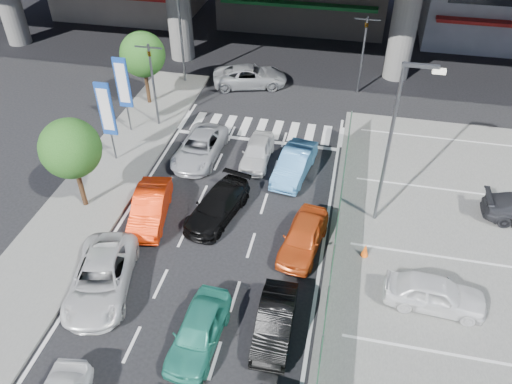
% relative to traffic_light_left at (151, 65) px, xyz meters
% --- Properties ---
extents(ground, '(120.00, 120.00, 0.00)m').
position_rel_traffic_light_left_xyz_m(ground, '(6.20, -12.00, -3.94)').
color(ground, black).
rests_on(ground, ground).
extents(parking_lot, '(12.00, 28.00, 0.06)m').
position_rel_traffic_light_left_xyz_m(parking_lot, '(17.20, -10.00, -3.91)').
color(parking_lot, '#5C5D5A').
rests_on(parking_lot, ground).
extents(sidewalk_left, '(4.00, 30.00, 0.12)m').
position_rel_traffic_light_left_xyz_m(sidewalk_left, '(-0.80, -8.00, -3.88)').
color(sidewalk_left, '#5C5D5A').
rests_on(sidewalk_left, ground).
extents(fence_run, '(0.16, 22.00, 1.80)m').
position_rel_traffic_light_left_xyz_m(fence_run, '(11.50, -11.00, -3.04)').
color(fence_run, '#1B502E').
rests_on(fence_run, ground).
extents(traffic_light_left, '(1.60, 1.24, 5.20)m').
position_rel_traffic_light_left_xyz_m(traffic_light_left, '(0.00, 0.00, 0.00)').
color(traffic_light_left, '#595B60').
rests_on(traffic_light_left, ground).
extents(traffic_light_right, '(1.60, 1.24, 5.20)m').
position_rel_traffic_light_left_xyz_m(traffic_light_right, '(11.70, 7.00, 0.00)').
color(traffic_light_right, '#595B60').
rests_on(traffic_light_right, ground).
extents(street_lamp_right, '(1.65, 0.22, 8.00)m').
position_rel_traffic_light_left_xyz_m(street_lamp_right, '(13.37, -6.00, 0.83)').
color(street_lamp_right, '#595B60').
rests_on(street_lamp_right, ground).
extents(street_lamp_left, '(1.65, 0.22, 8.00)m').
position_rel_traffic_light_left_xyz_m(street_lamp_left, '(-0.13, 6.00, 0.83)').
color(street_lamp_left, '#595B60').
rests_on(street_lamp_left, ground).
extents(signboard_near, '(0.80, 0.14, 4.70)m').
position_rel_traffic_light_left_xyz_m(signboard_near, '(-1.00, -4.01, -0.87)').
color(signboard_near, '#595B60').
rests_on(signboard_near, ground).
extents(signboard_far, '(0.80, 0.14, 4.70)m').
position_rel_traffic_light_left_xyz_m(signboard_far, '(-1.40, -1.01, -0.87)').
color(signboard_far, '#595B60').
rests_on(signboard_far, ground).
extents(tree_near, '(2.80, 2.80, 4.80)m').
position_rel_traffic_light_left_xyz_m(tree_near, '(-0.80, -8.00, -0.55)').
color(tree_near, '#382314').
rests_on(tree_near, ground).
extents(tree_far, '(2.80, 2.80, 4.80)m').
position_rel_traffic_light_left_xyz_m(tree_far, '(-1.60, 2.50, -0.55)').
color(tree_far, '#382314').
rests_on(tree_far, ground).
extents(sedan_white_mid_left, '(3.34, 5.35, 1.38)m').
position_rel_traffic_light_left_xyz_m(sedan_white_mid_left, '(2.43, -12.77, -3.25)').
color(sedan_white_mid_left, silver).
rests_on(sedan_white_mid_left, ground).
extents(taxi_teal_mid, '(1.80, 4.01, 1.34)m').
position_rel_traffic_light_left_xyz_m(taxi_teal_mid, '(7.04, -14.37, -3.27)').
color(taxi_teal_mid, teal).
rests_on(taxi_teal_mid, ground).
extents(hatch_black_mid_right, '(1.38, 3.75, 1.23)m').
position_rel_traffic_light_left_xyz_m(hatch_black_mid_right, '(9.68, -13.34, -3.32)').
color(hatch_black_mid_right, black).
rests_on(hatch_black_mid_right, ground).
extents(taxi_orange_left, '(2.19, 4.38, 1.38)m').
position_rel_traffic_light_left_xyz_m(taxi_orange_left, '(2.73, -8.21, -3.25)').
color(taxi_orange_left, '#F22D06').
rests_on(taxi_orange_left, ground).
extents(sedan_black_mid, '(2.75, 4.68, 1.27)m').
position_rel_traffic_light_left_xyz_m(sedan_black_mid, '(5.81, -7.35, -3.30)').
color(sedan_black_mid, black).
rests_on(sedan_black_mid, ground).
extents(taxi_orange_right, '(2.16, 4.14, 1.35)m').
position_rel_traffic_light_left_xyz_m(taxi_orange_right, '(10.10, -8.64, -3.26)').
color(taxi_orange_right, '#D74E19').
rests_on(taxi_orange_right, ground).
extents(wagon_silver_front_left, '(2.34, 4.78, 1.31)m').
position_rel_traffic_light_left_xyz_m(wagon_silver_front_left, '(3.50, -2.77, -3.28)').
color(wagon_silver_front_left, '#B0B3B9').
rests_on(wagon_silver_front_left, ground).
extents(sedan_white_front_mid, '(1.50, 3.69, 1.25)m').
position_rel_traffic_light_left_xyz_m(sedan_white_front_mid, '(6.69, -2.46, -3.31)').
color(sedan_white_front_mid, silver).
rests_on(sedan_white_front_mid, ground).
extents(kei_truck_front_right, '(2.07, 4.36, 1.38)m').
position_rel_traffic_light_left_xyz_m(kei_truck_front_right, '(8.88, -3.26, -3.25)').
color(kei_truck_front_right, '#4D96D8').
rests_on(kei_truck_front_right, ground).
extents(crossing_wagon_silver, '(5.51, 3.61, 1.41)m').
position_rel_traffic_light_left_xyz_m(crossing_wagon_silver, '(4.31, 6.41, -3.23)').
color(crossing_wagon_silver, '#9DA0A4').
rests_on(crossing_wagon_silver, ground).
extents(parked_sedan_white, '(4.02, 1.80, 1.34)m').
position_rel_traffic_light_left_xyz_m(parked_sedan_white, '(15.57, -10.79, -3.20)').
color(parked_sedan_white, white).
rests_on(parked_sedan_white, parking_lot).
extents(traffic_cone, '(0.40, 0.40, 0.65)m').
position_rel_traffic_light_left_xyz_m(traffic_cone, '(12.84, -8.62, -3.55)').
color(traffic_cone, '#F3570D').
rests_on(traffic_cone, parking_lot).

